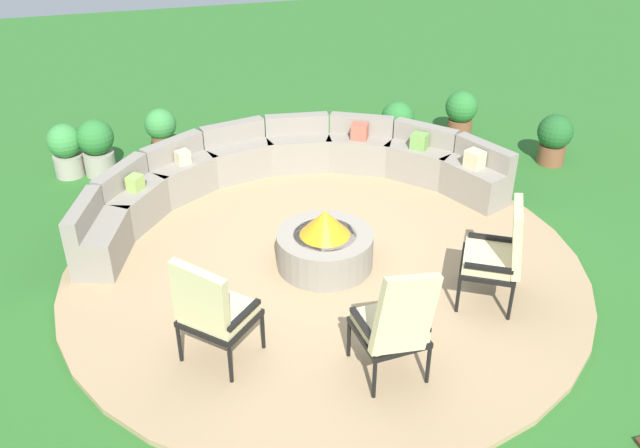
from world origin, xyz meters
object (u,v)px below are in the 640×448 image
at_px(potted_plant_5, 397,124).
at_px(potted_plant_0, 97,145).
at_px(lounge_chair_front_left, 212,309).
at_px(lounge_chair_front_right, 395,324).
at_px(potted_plant_4, 461,112).
at_px(fire_pit, 325,245).
at_px(curved_stone_bench, 283,172).
at_px(potted_plant_1, 554,137).
at_px(lounge_chair_back_left, 500,252).
at_px(potted_plant_3, 161,129).
at_px(potted_plant_2, 66,148).

bearing_deg(potted_plant_5, potted_plant_0, 175.10).
bearing_deg(lounge_chair_front_left, potted_plant_5, 95.07).
bearing_deg(lounge_chair_front_right, potted_plant_4, 53.45).
bearing_deg(lounge_chair_front_right, lounge_chair_front_left, 151.84).
distance_m(fire_pit, curved_stone_bench, 1.70).
bearing_deg(lounge_chair_front_left, curved_stone_bench, 111.05).
relative_size(fire_pit, lounge_chair_front_right, 0.88).
distance_m(lounge_chair_front_left, potted_plant_4, 5.80).
xyz_separation_m(lounge_chair_front_left, potted_plant_0, (-1.02, 4.17, -0.20)).
bearing_deg(potted_plant_5, lounge_chair_front_right, -110.82).
xyz_separation_m(curved_stone_bench, potted_plant_1, (3.81, 0.01, 0.04)).
height_order(curved_stone_bench, lounge_chair_front_left, lounge_chair_front_left).
xyz_separation_m(lounge_chair_back_left, potted_plant_5, (0.33, 3.64, -0.21)).
relative_size(lounge_chair_back_left, potted_plant_5, 1.47).
xyz_separation_m(potted_plant_3, potted_plant_5, (3.25, -0.73, 0.02)).
height_order(lounge_chair_front_left, potted_plant_5, lounge_chair_front_left).
relative_size(curved_stone_bench, potted_plant_3, 7.45).
distance_m(lounge_chair_back_left, potted_plant_0, 5.50).
height_order(fire_pit, potted_plant_2, potted_plant_2).
bearing_deg(curved_stone_bench, potted_plant_4, 21.09).
xyz_separation_m(lounge_chair_back_left, potted_plant_3, (-2.92, 4.37, -0.22)).
distance_m(potted_plant_0, potted_plant_3, 0.94).
relative_size(fire_pit, potted_plant_1, 1.44).
bearing_deg(potted_plant_1, potted_plant_0, 168.09).
bearing_deg(potted_plant_1, lounge_chair_back_left, -129.95).
height_order(fire_pit, potted_plant_3, fire_pit).
bearing_deg(lounge_chair_back_left, fire_pit, 84.33).
relative_size(fire_pit, potted_plant_4, 1.41).
relative_size(potted_plant_0, potted_plant_3, 1.12).
bearing_deg(lounge_chair_front_right, fire_pit, 87.79).
bearing_deg(potted_plant_4, potted_plant_0, 178.39).
height_order(lounge_chair_front_left, potted_plant_4, lounge_chair_front_left).
relative_size(lounge_chair_front_left, lounge_chair_front_right, 0.94).
height_order(curved_stone_bench, potted_plant_1, curved_stone_bench).
height_order(curved_stone_bench, lounge_chair_back_left, lounge_chair_back_left).
height_order(potted_plant_0, potted_plant_1, potted_plant_0).
xyz_separation_m(fire_pit, potted_plant_1, (3.73, 1.70, 0.08)).
bearing_deg(potted_plant_4, lounge_chair_front_left, -136.06).
bearing_deg(potted_plant_5, potted_plant_4, 10.83).
bearing_deg(potted_plant_0, fire_pit, -51.98).
bearing_deg(potted_plant_5, lounge_chair_back_left, -95.19).
bearing_deg(potted_plant_4, fire_pit, -135.30).
height_order(lounge_chair_back_left, potted_plant_1, lounge_chair_back_left).
xyz_separation_m(lounge_chair_front_right, potted_plant_3, (-1.58, 5.13, -0.23)).
distance_m(fire_pit, potted_plant_3, 3.66).
distance_m(lounge_chair_front_left, lounge_chair_back_left, 2.77).
xyz_separation_m(potted_plant_2, potted_plant_5, (4.51, -0.42, 0.02)).
xyz_separation_m(lounge_chair_back_left, potted_plant_2, (-4.18, 4.06, -0.23)).
xyz_separation_m(fire_pit, potted_plant_5, (1.78, 2.63, 0.11)).
height_order(curved_stone_bench, potted_plant_4, curved_stone_bench).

